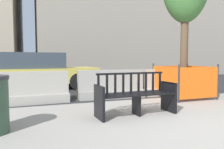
% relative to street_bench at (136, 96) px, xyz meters
% --- Properties ---
extents(ground_plane, '(200.00, 200.00, 0.00)m').
position_rel_street_bench_xyz_m(ground_plane, '(0.61, -1.12, -0.40)').
color(ground_plane, gray).
extents(street_asphalt, '(120.00, 12.00, 0.01)m').
position_rel_street_bench_xyz_m(street_asphalt, '(0.61, 7.58, -0.39)').
color(street_asphalt, '#28282B').
rests_on(street_asphalt, ground).
extents(street_bench, '(1.72, 0.62, 0.88)m').
position_rel_street_bench_xyz_m(street_bench, '(0.00, 0.00, 0.00)').
color(street_bench, black).
rests_on(street_bench, ground).
extents(jersey_barrier_centre, '(2.02, 0.76, 0.84)m').
position_rel_street_bench_xyz_m(jersey_barrier_centre, '(0.20, 2.13, -0.06)').
color(jersey_barrier_centre, gray).
rests_on(jersey_barrier_centre, ground).
extents(jersey_barrier_left, '(2.03, 0.76, 0.84)m').
position_rel_street_bench_xyz_m(jersey_barrier_left, '(-2.11, 2.04, -0.06)').
color(jersey_barrier_left, '#9E998E').
rests_on(jersey_barrier_left, ground).
extents(jersey_barrier_right, '(2.00, 0.68, 0.84)m').
position_rel_street_bench_xyz_m(jersey_barrier_right, '(2.28, 2.08, -0.06)').
color(jersey_barrier_right, '#9E998E').
rests_on(jersey_barrier_right, ground).
extents(construction_fence, '(1.37, 1.37, 1.03)m').
position_rel_street_bench_xyz_m(construction_fence, '(2.28, 1.40, 0.12)').
color(construction_fence, '#2D2D33').
rests_on(construction_fence, ground).
extents(car_taxi_near, '(4.67, 2.03, 1.40)m').
position_rel_street_bench_xyz_m(car_taxi_near, '(-1.96, 4.81, 0.31)').
color(car_taxi_near, '#DBC64C').
rests_on(car_taxi_near, ground).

